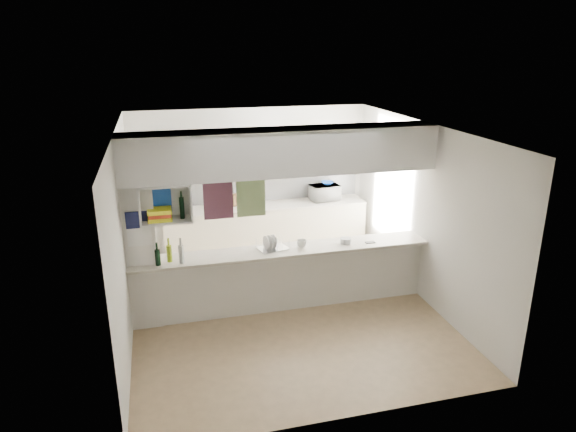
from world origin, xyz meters
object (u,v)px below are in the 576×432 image
object	(u,v)px
wine_bottles	(170,254)
bowl	(327,183)
microwave	(325,193)
dish_rack	(272,243)

from	to	relation	value
wine_bottles	bowl	bearing A→B (deg)	37.67
microwave	wine_bottles	distance (m)	3.61
bowl	wine_bottles	distance (m)	3.67
microwave	bowl	size ratio (longest dim) A/B	2.32
microwave	dish_rack	world-z (taller)	microwave
microwave	wine_bottles	bearing A→B (deg)	31.44
microwave	dish_rack	size ratio (longest dim) A/B	1.12
microwave	dish_rack	xyz separation A→B (m)	(-1.45, -2.06, -0.06)
dish_rack	wine_bottles	bearing A→B (deg)	172.95
microwave	bowl	bearing A→B (deg)	-156.98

